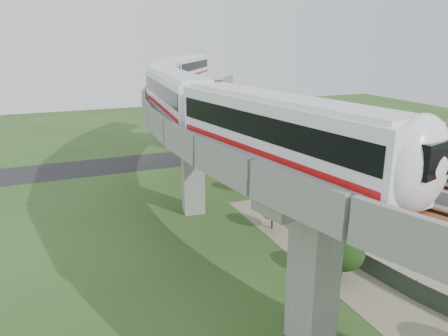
{
  "coord_description": "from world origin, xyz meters",
  "views": [
    {
      "loc": [
        -11.82,
        -28.23,
        16.71
      ],
      "look_at": [
        -0.11,
        0.03,
        7.5
      ],
      "focal_mm": 35.0,
      "sensor_mm": 36.0,
      "label": 1
    }
  ],
  "objects_px": {
    "car_dark": "(299,204)",
    "car_white": "(416,244)",
    "metro_train": "(193,85)",
    "car_red": "(371,225)"
  },
  "relations": [
    {
      "from": "car_dark",
      "to": "car_white",
      "type": "bearing_deg",
      "value": -154.51
    },
    {
      "from": "metro_train",
      "to": "car_white",
      "type": "xyz_separation_m",
      "value": [
        13.09,
        -16.65,
        -11.59
      ]
    },
    {
      "from": "car_white",
      "to": "car_dark",
      "type": "distance_m",
      "value": 12.1
    },
    {
      "from": "metro_train",
      "to": "car_dark",
      "type": "relative_size",
      "value": 15.32
    },
    {
      "from": "metro_train",
      "to": "car_red",
      "type": "relative_size",
      "value": 16.85
    },
    {
      "from": "car_white",
      "to": "car_dark",
      "type": "relative_size",
      "value": 1.01
    },
    {
      "from": "car_white",
      "to": "car_dark",
      "type": "xyz_separation_m",
      "value": [
        -3.86,
        11.47,
        -0.11
      ]
    },
    {
      "from": "car_red",
      "to": "car_dark",
      "type": "height_order",
      "value": "car_red"
    },
    {
      "from": "car_red",
      "to": "metro_train",
      "type": "bearing_deg",
      "value": 169.23
    },
    {
      "from": "metro_train",
      "to": "car_white",
      "type": "bearing_deg",
      "value": -51.83
    }
  ]
}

